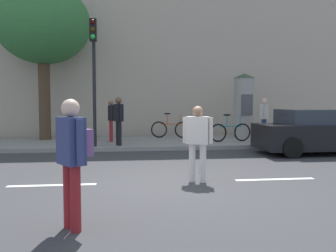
# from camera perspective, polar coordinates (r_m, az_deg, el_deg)

# --- Properties ---
(ground_plane) EXTENTS (80.00, 80.00, 0.00)m
(ground_plane) POSITION_cam_1_polar(r_m,az_deg,el_deg) (7.81, -0.06, -8.88)
(ground_plane) COLOR #38383A
(sidewalk_curb) EXTENTS (36.00, 4.00, 0.15)m
(sidewalk_curb) POSITION_cam_1_polar(r_m,az_deg,el_deg) (14.69, -3.31, -2.63)
(sidewalk_curb) COLOR gray
(sidewalk_curb) RESTS_ON ground_plane
(lane_markings) EXTENTS (25.80, 0.16, 0.01)m
(lane_markings) POSITION_cam_1_polar(r_m,az_deg,el_deg) (7.81, -0.06, -8.85)
(lane_markings) COLOR silver
(lane_markings) RESTS_ON ground_plane
(building_backdrop) EXTENTS (36.00, 5.00, 11.73)m
(building_backdrop) POSITION_cam_1_polar(r_m,az_deg,el_deg) (20.02, -4.30, 15.73)
(building_backdrop) COLOR #B7A893
(building_backdrop) RESTS_ON ground_plane
(traffic_light) EXTENTS (0.24, 0.45, 4.40)m
(traffic_light) POSITION_cam_1_polar(r_m,az_deg,el_deg) (12.93, -11.65, 9.89)
(traffic_light) COLOR black
(traffic_light) RESTS_ON sidewalk_curb
(poster_column) EXTENTS (0.94, 0.94, 2.83)m
(poster_column) POSITION_cam_1_polar(r_m,az_deg,el_deg) (16.35, 11.87, 3.25)
(poster_column) COLOR #9E9B93
(poster_column) RESTS_ON sidewalk_curb
(street_tree) EXTENTS (3.86, 3.86, 6.43)m
(street_tree) POSITION_cam_1_polar(r_m,az_deg,el_deg) (16.23, -19.15, 14.87)
(street_tree) COLOR #4C3826
(street_tree) RESTS_ON sidewalk_curb
(pedestrian_near_pole) EXTENTS (0.61, 0.50, 1.63)m
(pedestrian_near_pole) POSITION_cam_1_polar(r_m,az_deg,el_deg) (7.74, 4.73, -1.69)
(pedestrian_near_pole) COLOR silver
(pedestrian_near_pole) RESTS_ON ground_plane
(pedestrian_in_red_top) EXTENTS (0.51, 0.53, 1.75)m
(pedestrian_in_red_top) POSITION_cam_1_polar(r_m,az_deg,el_deg) (4.97, -14.81, -3.97)
(pedestrian_in_red_top) COLOR maroon
(pedestrian_in_red_top) RESTS_ON ground_plane
(pedestrian_tallest) EXTENTS (0.36, 0.54, 1.74)m
(pedestrian_tallest) POSITION_cam_1_polar(r_m,az_deg,el_deg) (13.12, -7.81, 1.35)
(pedestrian_tallest) COLOR black
(pedestrian_tallest) RESTS_ON sidewalk_curb
(pedestrian_with_backpack) EXTENTS (0.45, 0.50, 1.72)m
(pedestrian_with_backpack) POSITION_cam_1_polar(r_m,az_deg,el_deg) (15.35, 14.92, 1.59)
(pedestrian_with_backpack) COLOR navy
(pedestrian_with_backpack) RESTS_ON sidewalk_curb
(pedestrian_in_light_jacket) EXTENTS (0.26, 0.63, 1.67)m
(pedestrian_in_light_jacket) POSITION_cam_1_polar(r_m,az_deg,el_deg) (14.49, -8.99, 1.44)
(pedestrian_in_light_jacket) COLOR maroon
(pedestrian_in_light_jacket) RESTS_ON sidewalk_curb
(bicycle_leaning) EXTENTS (1.76, 0.34, 1.09)m
(bicycle_leaning) POSITION_cam_1_polar(r_m,az_deg,el_deg) (14.53, 9.81, -0.91)
(bicycle_leaning) COLOR black
(bicycle_leaning) RESTS_ON sidewalk_curb
(bicycle_upright) EXTENTS (1.74, 0.47, 1.09)m
(bicycle_upright) POSITION_cam_1_polar(r_m,az_deg,el_deg) (15.82, 0.45, -0.48)
(bicycle_upright) COLOR black
(bicycle_upright) RESTS_ON sidewalk_curb
(parked_car_red) EXTENTS (4.59, 1.93, 1.47)m
(parked_car_red) POSITION_cam_1_polar(r_m,az_deg,el_deg) (13.11, 23.52, -0.89)
(parked_car_red) COLOR black
(parked_car_red) RESTS_ON ground_plane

